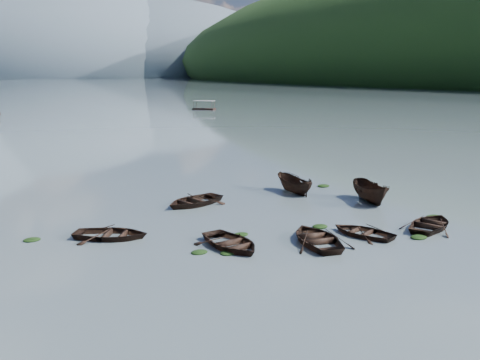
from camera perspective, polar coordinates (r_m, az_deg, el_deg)
ground_plane at (r=29.83m, az=11.70°, el=-7.79°), size 2400.00×2400.00×0.00m
haze_mtn_c at (r=934.54m, az=-20.51°, el=10.26°), size 520.00×520.00×260.00m
haze_mtn_d at (r=981.31m, az=-9.93°, el=10.84°), size 520.00×520.00×220.00m
rowboat_0 at (r=30.39m, az=-0.98°, el=-7.18°), size 3.54×4.74×0.94m
rowboat_1 at (r=31.41m, az=8.20°, el=-6.67°), size 4.54×5.49×0.98m
rowboat_3 at (r=33.38m, az=12.97°, el=-5.75°), size 3.89×4.61×0.81m
rowboat_4 at (r=36.07m, az=19.69°, el=-4.84°), size 5.36×4.67×0.93m
rowboat_5 at (r=41.75m, az=13.72°, el=-2.30°), size 3.28×5.09×1.84m
rowboat_6 at (r=32.87m, az=-13.60°, el=-6.05°), size 5.44×5.12×0.92m
rowboat_7 at (r=39.92m, az=-4.93°, el=-2.64°), size 5.63×4.73×1.00m
rowboat_8 at (r=43.80m, az=5.74°, el=-1.37°), size 1.77×4.33×1.65m
weed_clump_0 at (r=29.36m, az=-1.24°, el=-7.86°), size 0.95×0.78×0.21m
weed_clump_1 at (r=29.55m, az=-4.37°, el=-7.77°), size 0.94×0.75×0.21m
weed_clump_2 at (r=33.71m, az=18.52°, el=-5.90°), size 1.05×0.84×0.23m
weed_clump_3 at (r=34.50m, az=8.53°, el=-5.01°), size 1.02×0.86×0.23m
weed_clump_4 at (r=38.53m, az=19.97°, el=-3.83°), size 1.20×0.95×0.25m
weed_clump_5 at (r=33.83m, az=-21.32°, el=-6.03°), size 1.00×0.81×0.21m
weed_clump_6 at (r=32.57m, az=0.11°, el=-5.88°), size 0.92×0.76×0.19m
weed_clump_7 at (r=46.49m, az=8.89°, el=-0.70°), size 1.11×0.89×0.24m
pontoon_right at (r=138.30m, az=-3.85°, el=7.50°), size 5.61×5.81×2.19m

